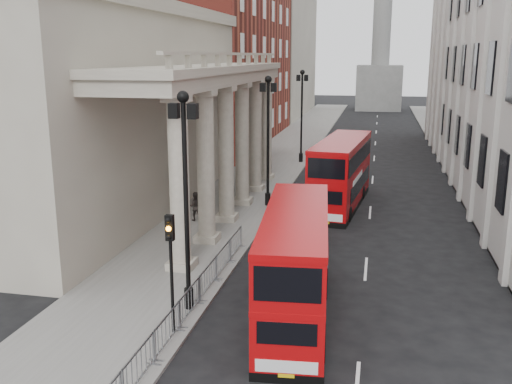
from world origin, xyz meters
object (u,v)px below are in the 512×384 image
at_px(pedestrian_c, 243,187).
at_px(bus_far, 341,172).
at_px(pedestrian_a, 224,202).
at_px(pedestrian_b, 195,206).
at_px(lamp_post_south, 186,188).
at_px(lamp_post_mid, 268,132).
at_px(monument_column, 382,19).
at_px(traffic_light, 171,252).
at_px(lamp_post_north, 302,110).
at_px(bus_near, 295,263).

bearing_deg(pedestrian_c, bus_far, -1.60).
bearing_deg(pedestrian_a, pedestrian_c, 62.37).
bearing_deg(pedestrian_a, pedestrian_b, -151.72).
distance_m(lamp_post_south, lamp_post_mid, 16.00).
xyz_separation_m(monument_column, traffic_light, (-6.50, -90.02, -12.88)).
relative_size(monument_column, traffic_light, 12.60).
relative_size(lamp_post_south, pedestrian_c, 4.71).
bearing_deg(bus_far, pedestrian_b, -139.51).
bearing_deg(traffic_light, bus_far, 76.72).
xyz_separation_m(lamp_post_south, pedestrian_a, (-2.22, 13.19, -4.02)).
relative_size(lamp_post_north, pedestrian_a, 5.40).
bearing_deg(pedestrian_a, lamp_post_north, 59.89).
height_order(traffic_light, pedestrian_c, traffic_light).
bearing_deg(bus_far, pedestrian_a, -143.93).
distance_m(lamp_post_north, pedestrian_c, 15.46).
distance_m(lamp_post_south, bus_near, 4.94).
height_order(lamp_post_south, traffic_light, lamp_post_south).
relative_size(bus_far, pedestrian_a, 6.75).
height_order(bus_far, pedestrian_a, bus_far).
bearing_deg(pedestrian_c, monument_column, 81.61).
distance_m(lamp_post_north, bus_near, 31.95).
height_order(traffic_light, pedestrian_b, traffic_light).
height_order(monument_column, lamp_post_north, monument_column).
distance_m(pedestrian_a, pedestrian_b, 2.07).
bearing_deg(bus_near, bus_far, 82.76).
bearing_deg(traffic_light, pedestrian_a, 98.67).
xyz_separation_m(pedestrian_b, pedestrian_c, (1.58, 5.60, 0.01)).
distance_m(lamp_post_mid, bus_near, 16.33).
bearing_deg(bus_far, monument_column, 94.36).
bearing_deg(pedestrian_b, lamp_post_mid, -144.84).
bearing_deg(traffic_light, monument_column, 85.87).
distance_m(traffic_light, bus_near, 4.76).
xyz_separation_m(monument_column, bus_far, (-1.97, -70.84, -13.68)).
bearing_deg(bus_far, lamp_post_north, 113.27).
bearing_deg(lamp_post_mid, bus_far, 14.08).
bearing_deg(bus_far, bus_near, -85.96).
xyz_separation_m(lamp_post_south, lamp_post_mid, (0.00, 16.00, 0.00)).
bearing_deg(lamp_post_south, lamp_post_north, 90.00).
relative_size(lamp_post_south, traffic_light, 1.93).
bearing_deg(lamp_post_mid, bus_near, -75.36).
distance_m(bus_far, pedestrian_c, 6.68).
bearing_deg(lamp_post_north, lamp_post_mid, -90.00).
xyz_separation_m(lamp_post_mid, pedestrian_a, (-2.22, -2.81, -4.02)).
xyz_separation_m(pedestrian_a, pedestrian_b, (-1.28, -1.62, 0.10)).
relative_size(monument_column, lamp_post_south, 6.51).
xyz_separation_m(lamp_post_south, pedestrian_b, (-3.50, 11.57, -3.92)).
bearing_deg(lamp_post_south, traffic_light, -87.16).
relative_size(traffic_light, pedestrian_b, 2.47).
distance_m(traffic_light, bus_far, 19.72).
distance_m(lamp_post_mid, traffic_light, 18.11).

